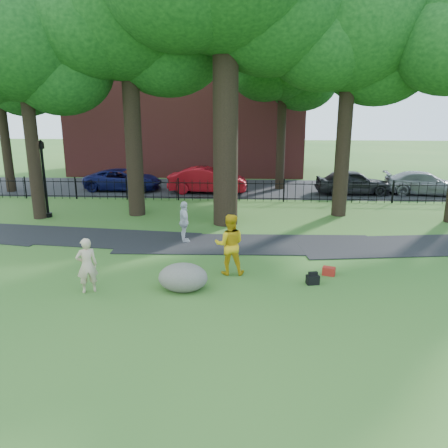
# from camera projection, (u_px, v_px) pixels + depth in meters

# --- Properties ---
(ground) EXTENTS (120.00, 120.00, 0.00)m
(ground) POSITION_uv_depth(u_px,v_px,m) (212.00, 283.00, 13.32)
(ground) COLOR #295D20
(ground) RESTS_ON ground
(footpath) EXTENTS (36.07, 3.85, 0.03)m
(footpath) POSITION_uv_depth(u_px,v_px,m) (246.00, 245.00, 17.01)
(footpath) COLOR black
(footpath) RESTS_ON ground
(street) EXTENTS (80.00, 7.00, 0.02)m
(street) POSITION_uv_depth(u_px,v_px,m) (234.00, 188.00, 28.74)
(street) COLOR black
(street) RESTS_ON ground
(iron_fence) EXTENTS (44.00, 0.04, 1.20)m
(iron_fence) POSITION_uv_depth(u_px,v_px,m) (231.00, 191.00, 24.73)
(iron_fence) COLOR black
(iron_fence) RESTS_ON ground
(brick_building) EXTENTS (18.00, 8.00, 12.00)m
(brick_building) POSITION_uv_depth(u_px,v_px,m) (189.00, 97.00, 35.13)
(brick_building) COLOR maroon
(brick_building) RESTS_ON ground
(tree_row) EXTENTS (26.82, 7.96, 12.42)m
(tree_row) POSITION_uv_depth(u_px,v_px,m) (239.00, 38.00, 19.26)
(tree_row) COLOR black
(tree_row) RESTS_ON ground
(woman) EXTENTS (0.71, 0.62, 1.63)m
(woman) POSITION_uv_depth(u_px,v_px,m) (87.00, 265.00, 12.47)
(woman) COLOR #CFB08E
(woman) RESTS_ON ground
(man) EXTENTS (0.99, 0.79, 1.96)m
(man) POSITION_uv_depth(u_px,v_px,m) (230.00, 244.00, 13.82)
(man) COLOR gold
(man) RESTS_ON ground
(pedestrian) EXTENTS (0.67, 1.04, 1.65)m
(pedestrian) POSITION_uv_depth(u_px,v_px,m) (184.00, 222.00, 17.11)
(pedestrian) COLOR silver
(pedestrian) RESTS_ON ground
(boulder) EXTENTS (1.70, 1.47, 0.85)m
(boulder) POSITION_uv_depth(u_px,v_px,m) (183.00, 276.00, 12.75)
(boulder) COLOR #5C564D
(boulder) RESTS_ON ground
(lamppost) EXTENTS (0.37, 0.37, 3.73)m
(lamppost) POSITION_uv_depth(u_px,v_px,m) (45.00, 180.00, 20.81)
(lamppost) COLOR black
(lamppost) RESTS_ON ground
(backpack) EXTENTS (0.42, 0.31, 0.28)m
(backpack) POSITION_uv_depth(u_px,v_px,m) (313.00, 280.00, 13.19)
(backpack) COLOR black
(backpack) RESTS_ON ground
(red_bag) EXTENTS (0.45, 0.36, 0.27)m
(red_bag) POSITION_uv_depth(u_px,v_px,m) (329.00, 271.00, 13.89)
(red_bag) COLOR maroon
(red_bag) RESTS_ON ground
(red_sedan) EXTENTS (4.86, 1.83, 1.59)m
(red_sedan) POSITION_uv_depth(u_px,v_px,m) (208.00, 180.00, 27.05)
(red_sedan) COLOR maroon
(red_sedan) RESTS_ON ground
(navy_van) EXTENTS (4.94, 2.43, 1.35)m
(navy_van) POSITION_uv_depth(u_px,v_px,m) (123.00, 180.00, 27.97)
(navy_van) COLOR #0E1147
(navy_van) RESTS_ON ground
(grey_car) EXTENTS (4.53, 2.08, 1.51)m
(grey_car) POSITION_uv_depth(u_px,v_px,m) (353.00, 182.00, 26.64)
(grey_car) COLOR black
(grey_car) RESTS_ON ground
(silver_car) EXTENTS (4.96, 2.55, 1.38)m
(silver_car) POSITION_uv_depth(u_px,v_px,m) (424.00, 183.00, 26.58)
(silver_car) COLOR gray
(silver_car) RESTS_ON ground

